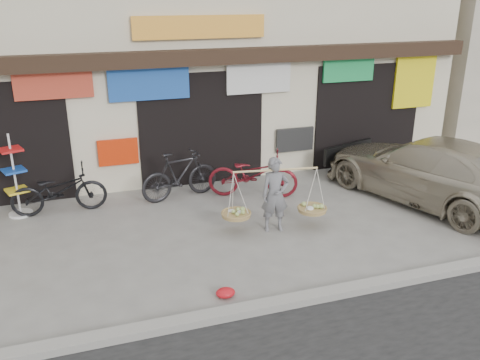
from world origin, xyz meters
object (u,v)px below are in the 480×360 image
object	(u,v)px
bike_2	(253,174)
suv	(429,170)
bike_1	(180,175)
display_rack	(16,183)
street_vendor	(275,198)
bike_0	(59,190)

from	to	relation	value
bike_2	suv	bearing A→B (deg)	-88.86
suv	bike_1	bearing A→B (deg)	-38.33
bike_2	display_rack	size ratio (longest dim) A/B	1.15
suv	bike_2	bearing A→B (deg)	-40.31
street_vendor	bike_2	distance (m)	1.79
bike_2	suv	xyz separation A→B (m)	(3.65, -1.43, 0.18)
bike_2	bike_0	bearing A→B (deg)	106.87
bike_1	bike_2	bearing A→B (deg)	-117.33
bike_1	bike_0	bearing A→B (deg)	77.51
street_vendor	bike_1	size ratio (longest dim) A/B	1.12
display_rack	street_vendor	bearing A→B (deg)	-25.96
street_vendor	suv	size ratio (longest dim) A/B	0.39
street_vendor	display_rack	xyz separation A→B (m)	(-4.83, 2.35, 0.03)
suv	bike_0	bearing A→B (deg)	-32.16
street_vendor	display_rack	bearing A→B (deg)	163.13
bike_1	bike_2	size ratio (longest dim) A/B	0.90
street_vendor	bike_2	size ratio (longest dim) A/B	1.01
street_vendor	suv	bearing A→B (deg)	14.26
street_vendor	bike_1	world-z (taller)	street_vendor
street_vendor	suv	distance (m)	3.85
bike_0	bike_1	world-z (taller)	bike_1
bike_0	bike_1	bearing A→B (deg)	-90.04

